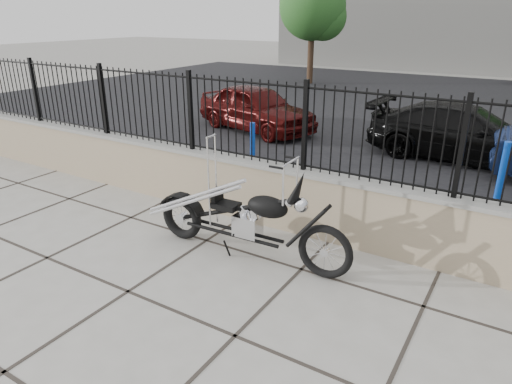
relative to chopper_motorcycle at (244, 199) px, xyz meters
name	(u,v)px	position (x,y,z in m)	size (l,w,h in m)	color
ground_plane	(128,292)	(-0.69, -1.43, -0.81)	(90.00, 90.00, 0.00)	#99968E
parking_lot	(407,110)	(-0.69, 11.07, -0.81)	(30.00, 30.00, 0.00)	black
retaining_wall	(244,188)	(-0.69, 1.07, -0.33)	(14.00, 0.36, 0.96)	gray
iron_fence	(244,119)	(-0.69, 1.07, 0.75)	(14.00, 0.08, 1.20)	black
chopper_motorcycle	(244,199)	(0.00, 0.00, 0.00)	(2.69, 0.47, 1.61)	black
car_red	(256,108)	(-3.53, 6.05, -0.19)	(1.46, 3.64, 1.24)	#3D0908
car_black	(464,133)	(1.73, 6.11, -0.21)	(1.66, 4.09, 1.19)	black
bollard_a	(253,144)	(-2.00, 3.43, -0.36)	(0.11, 0.11, 0.90)	blue
bollard_b	(503,174)	(2.70, 3.73, -0.26)	(0.13, 0.13, 1.08)	#0E1EDA
tree_left	(313,3)	(-6.18, 15.11, 2.63)	(2.91, 2.91, 4.91)	#382619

